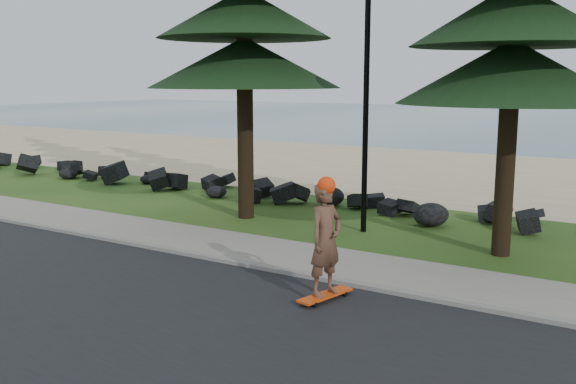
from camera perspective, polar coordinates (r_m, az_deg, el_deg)
name	(u,v)px	position (r m, az deg, el deg)	size (l,w,h in m)	color
ground	(298,262)	(13.65, 0.94, -6.20)	(160.00, 160.00, 0.00)	#224A17
road	(147,331)	(10.26, -12.39, -11.98)	(160.00, 7.00, 0.02)	black
kerb	(275,270)	(12.90, -1.13, -6.93)	(160.00, 0.20, 0.10)	gray
sidewalk	(303,257)	(13.81, 1.37, -5.84)	(160.00, 2.00, 0.08)	gray
beach_sand	(484,175)	(26.88, 17.04, 1.44)	(160.00, 15.00, 0.01)	tan
seawall_boulders	(399,215)	(18.54, 9.88, -2.00)	(60.00, 2.40, 1.10)	black
lamp_post	(367,65)	(15.94, 7.02, 11.11)	(0.25, 0.14, 8.14)	black
skateboarder	(326,240)	(11.01, 3.39, -4.29)	(0.62, 1.20, 2.18)	#DB420C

